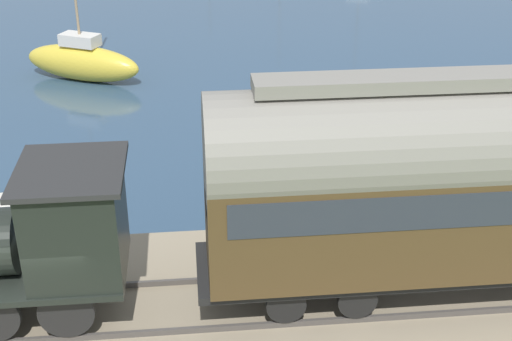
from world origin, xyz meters
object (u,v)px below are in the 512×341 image
sailboat_yellow (82,61)px  passenger_coach (482,175)px  rowboat_near_shore (319,127)px  steam_locomotive (13,238)px

sailboat_yellow → passenger_coach: bearing=-122.4°
sailboat_yellow → rowboat_near_shore: size_ratio=3.34×
passenger_coach → rowboat_near_shore: (9.49, 1.28, -2.92)m
sailboat_yellow → rowboat_near_shore: 10.35m
steam_locomotive → rowboat_near_shore: size_ratio=2.17×
passenger_coach → rowboat_near_shore: passenger_coach is taller
sailboat_yellow → rowboat_near_shore: sailboat_yellow is taller
passenger_coach → sailboat_yellow: sailboat_yellow is taller
passenger_coach → sailboat_yellow: (15.77, 9.48, -2.40)m
steam_locomotive → rowboat_near_shore: (9.49, -7.49, -2.09)m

